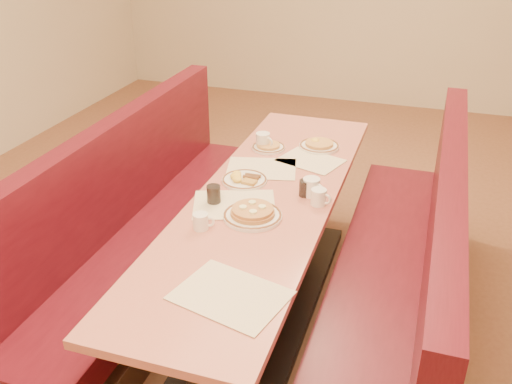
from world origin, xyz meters
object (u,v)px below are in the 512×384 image
(eggs_plate, at_px, (244,179))
(booth_right, at_px, (401,284))
(soda_tumbler_near, at_px, (214,194))
(booth_left, at_px, (145,237))
(coffee_mug_a, at_px, (319,197))
(coffee_mug_d, at_px, (263,140))
(diner_table, at_px, (264,257))
(coffee_mug_c, at_px, (312,187))
(coffee_mug_b, at_px, (201,221))
(soda_tumbler_mid, at_px, (305,188))
(pancake_plate, at_px, (253,214))

(eggs_plate, bearing_deg, booth_right, -8.33)
(soda_tumbler_near, bearing_deg, booth_left, 164.11)
(booth_left, bearing_deg, coffee_mug_a, 0.22)
(booth_left, relative_size, eggs_plate, 10.13)
(booth_right, xyz_separation_m, coffee_mug_d, (-0.94, 0.62, 0.44))
(diner_table, xyz_separation_m, coffee_mug_c, (0.23, 0.09, 0.42))
(diner_table, height_order, booth_right, booth_right)
(booth_left, height_order, coffee_mug_d, booth_left)
(coffee_mug_a, distance_m, soda_tumbler_near, 0.53)
(coffee_mug_b, distance_m, soda_tumbler_mid, 0.61)
(booth_left, distance_m, booth_right, 1.46)
(diner_table, relative_size, coffee_mug_a, 22.78)
(coffee_mug_a, height_order, coffee_mug_c, coffee_mug_c)
(pancake_plate, xyz_separation_m, eggs_plate, (-0.17, 0.36, -0.01))
(eggs_plate, distance_m, soda_tumbler_near, 0.28)
(soda_tumbler_mid, bearing_deg, booth_right, -8.17)
(booth_right, xyz_separation_m, coffee_mug_c, (-0.51, 0.09, 0.44))
(diner_table, height_order, pancake_plate, pancake_plate)
(coffee_mug_d, bearing_deg, soda_tumbler_near, -68.60)
(diner_table, height_order, booth_left, booth_left)
(soda_tumbler_mid, bearing_deg, diner_table, -158.21)
(coffee_mug_b, distance_m, soda_tumbler_near, 0.26)
(booth_left, xyz_separation_m, coffee_mug_b, (0.55, -0.40, 0.43))
(pancake_plate, xyz_separation_m, soda_tumbler_near, (-0.23, 0.08, 0.03))
(coffee_mug_b, bearing_deg, pancake_plate, 26.68)
(booth_left, bearing_deg, diner_table, 0.00)
(pancake_plate, relative_size, soda_tumbler_near, 2.97)
(soda_tumbler_near, bearing_deg, coffee_mug_a, 16.25)
(coffee_mug_c, bearing_deg, coffee_mug_d, 153.08)
(booth_left, distance_m, soda_tumbler_mid, 1.02)
(diner_table, bearing_deg, coffee_mug_c, 21.75)
(coffee_mug_a, relative_size, coffee_mug_c, 0.90)
(coffee_mug_a, xyz_separation_m, coffee_mug_d, (-0.49, 0.62, 0.00))
(booth_left, height_order, soda_tumbler_near, booth_left)
(diner_table, height_order, coffee_mug_c, coffee_mug_c)
(pancake_plate, relative_size, coffee_mug_b, 2.80)
(coffee_mug_b, height_order, soda_tumbler_mid, soda_tumbler_mid)
(diner_table, bearing_deg, soda_tumbler_near, -147.36)
(soda_tumbler_near, bearing_deg, coffee_mug_c, 27.46)
(coffee_mug_b, height_order, soda_tumbler_near, soda_tumbler_near)
(booth_right, distance_m, coffee_mug_c, 0.68)
(diner_table, xyz_separation_m, booth_left, (-0.73, 0.00, -0.01))
(eggs_plate, bearing_deg, diner_table, -39.01)
(booth_left, xyz_separation_m, coffee_mug_a, (1.02, 0.00, 0.43))
(pancake_plate, relative_size, eggs_plate, 1.16)
(booth_left, height_order, soda_tumbler_mid, booth_left)
(coffee_mug_c, bearing_deg, coffee_mug_a, -31.96)
(coffee_mug_b, distance_m, coffee_mug_d, 1.02)
(coffee_mug_b, distance_m, coffee_mug_c, 0.64)
(eggs_plate, xyz_separation_m, soda_tumbler_mid, (0.35, -0.05, 0.03))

